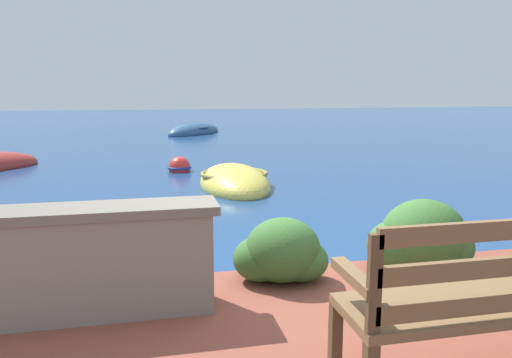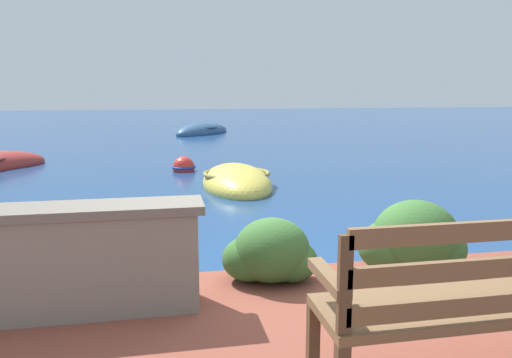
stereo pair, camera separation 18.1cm
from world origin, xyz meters
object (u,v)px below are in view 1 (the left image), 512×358
at_px(rowboat_nearest, 234,183).
at_px(mooring_buoy, 179,168).
at_px(rowboat_far, 194,132).
at_px(park_bench, 490,297).

distance_m(rowboat_nearest, mooring_buoy, 2.10).
relative_size(rowboat_nearest, rowboat_far, 0.81).
relative_size(rowboat_far, mooring_buoy, 5.77).
relative_size(park_bench, rowboat_far, 0.50).
bearing_deg(rowboat_far, mooring_buoy, 33.72).
xyz_separation_m(rowboat_far, mooring_buoy, (-1.17, -8.94, 0.02)).
xyz_separation_m(park_bench, rowboat_nearest, (-0.13, 6.63, -0.64)).
distance_m(rowboat_far, mooring_buoy, 9.02).
bearing_deg(mooring_buoy, rowboat_far, 82.53).
distance_m(park_bench, mooring_buoy, 8.63).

